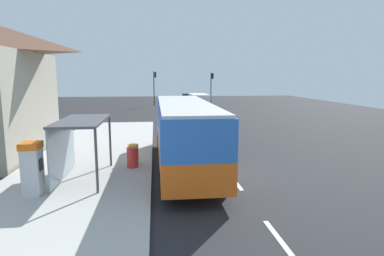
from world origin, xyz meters
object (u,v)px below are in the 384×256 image
at_px(traffic_light_near_side, 212,84).
at_px(ticket_machine, 32,168).
at_px(white_van, 199,102).
at_px(recycling_bin_red, 132,157).
at_px(traffic_light_far_side, 155,83).
at_px(sedan_near, 187,98).
at_px(recycling_bin_yellow, 133,154).
at_px(bus_shelter, 75,134).
at_px(bus, 184,131).

bearing_deg(traffic_light_near_side, ticket_machine, -108.95).
xyz_separation_m(white_van, recycling_bin_red, (-6.40, -24.42, -0.69)).
height_order(traffic_light_near_side, traffic_light_far_side, traffic_light_far_side).
distance_m(sedan_near, recycling_bin_yellow, 40.06).
relative_size(recycling_bin_red, bus_shelter, 0.24).
relative_size(bus, bus_shelter, 2.75).
bearing_deg(bus_shelter, sedan_near, 78.21).
distance_m(sedan_near, traffic_light_near_side, 6.94).
bearing_deg(traffic_light_far_side, recycling_bin_red, -91.78).
xyz_separation_m(traffic_light_near_side, bus_shelter, (-11.91, -36.13, -1.20)).
bearing_deg(bus_shelter, white_van, 71.64).
bearing_deg(sedan_near, traffic_light_far_side, -138.21).
bearing_deg(bus, ticket_machine, -148.31).
bearing_deg(ticket_machine, traffic_light_far_side, 83.48).
xyz_separation_m(recycling_bin_red, traffic_light_far_side, (1.10, 35.40, 2.75)).
bearing_deg(white_van, ticket_machine, -109.31).
height_order(sedan_near, recycling_bin_yellow, sedan_near).
height_order(bus, ticket_machine, bus).
relative_size(sedan_near, recycling_bin_yellow, 4.67).
height_order(recycling_bin_red, traffic_light_near_side, traffic_light_near_side).
height_order(recycling_bin_red, traffic_light_far_side, traffic_light_far_side).
relative_size(sedan_near, recycling_bin_red, 4.67).
bearing_deg(traffic_light_far_side, white_van, -64.22).
xyz_separation_m(sedan_near, traffic_light_far_side, (-5.40, -4.83, 2.62)).
xyz_separation_m(ticket_machine, bus_shelter, (1.12, 1.81, 0.93)).
bearing_deg(ticket_machine, bus, 31.69).
xyz_separation_m(bus, recycling_bin_yellow, (-2.49, 0.45, -1.19)).
relative_size(recycling_bin_yellow, bus_shelter, 0.24).
height_order(ticket_machine, recycling_bin_red, ticket_machine).
distance_m(recycling_bin_yellow, bus_shelter, 3.46).
bearing_deg(bus_shelter, recycling_bin_red, 34.72).
bearing_deg(bus, white_van, 80.81).
relative_size(white_van, ticket_machine, 2.69).
height_order(sedan_near, traffic_light_near_side, traffic_light_near_side).
xyz_separation_m(sedan_near, recycling_bin_yellow, (-6.50, -39.53, -0.14)).
relative_size(bus, traffic_light_far_side, 2.14).
distance_m(ticket_machine, recycling_bin_red, 4.75).
relative_size(white_van, traffic_light_far_side, 1.01).
height_order(white_van, ticket_machine, white_van).
relative_size(white_van, sedan_near, 1.17).
bearing_deg(traffic_light_far_side, bus, -87.74).
bearing_deg(bus_shelter, traffic_light_near_side, 71.75).
xyz_separation_m(bus, traffic_light_near_side, (7.21, 34.35, 1.46)).
bearing_deg(recycling_bin_yellow, bus_shelter, -134.73).
bearing_deg(ticket_machine, recycling_bin_red, 45.13).
relative_size(white_van, bus_shelter, 1.30).
distance_m(bus, sedan_near, 40.20).
height_order(sedan_near, bus_shelter, bus_shelter).
distance_m(ticket_machine, bus_shelter, 2.32).
distance_m(white_van, traffic_light_far_side, 12.36).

